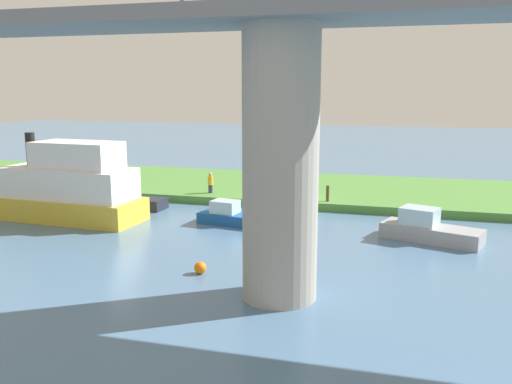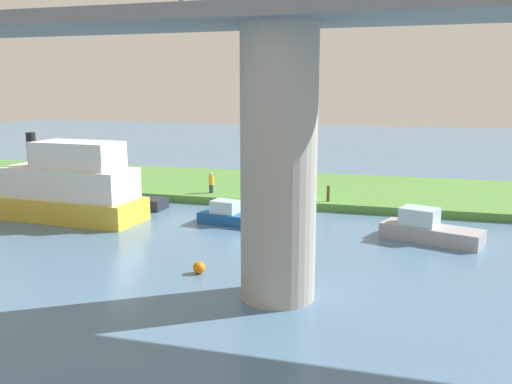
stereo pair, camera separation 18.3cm
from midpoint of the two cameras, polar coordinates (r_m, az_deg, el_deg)
name	(u,v)px [view 2 (the right image)]	position (r m, az deg, el deg)	size (l,w,h in m)	color
ground_plane	(290,210)	(33.63, 3.80, -1.87)	(160.00, 160.00, 0.00)	#4C7093
grassy_bank	(308,189)	(39.35, 5.63, 0.34)	(80.00, 12.00, 0.50)	#4C8438
bridge_pylon	(279,166)	(18.64, 2.68, 2.73)	(2.66, 2.66, 9.53)	#9E998E
bridge_span	(280,7)	(18.66, 2.85, 18.95)	(60.75, 4.30, 3.25)	slate
person_on_bank	(211,183)	(36.35, -4.62, 1.00)	(0.44, 0.44, 1.39)	#2D334C
mooring_post	(328,194)	(33.78, 7.80, -0.16)	(0.20, 0.20, 1.00)	brown
skiff_small	(66,188)	(32.69, -19.29, 0.43)	(9.86, 3.89, 4.94)	gold
pontoon_yellow	(428,229)	(28.03, 17.96, -3.78)	(5.09, 3.19, 1.60)	#99999E
motorboat_white	(232,216)	(29.91, -2.43, -2.55)	(4.11, 2.00, 1.31)	#195199
riverboat_paddlewheel	(130,200)	(34.92, -13.02, -0.78)	(4.45, 1.76, 1.46)	#1E232D
marker_buoy	(199,268)	(22.22, -5.81, -7.97)	(0.50, 0.50, 0.50)	orange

